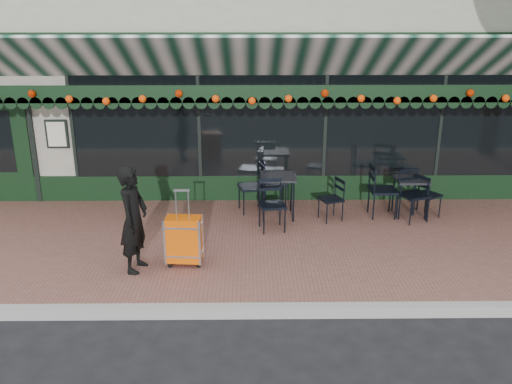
{
  "coord_description": "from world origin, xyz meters",
  "views": [
    {
      "loc": [
        -0.04,
        -6.17,
        3.75
      ],
      "look_at": [
        0.05,
        1.6,
        1.12
      ],
      "focal_mm": 38.0,
      "sensor_mm": 36.0,
      "label": 1
    }
  ],
  "objects_px": {
    "suitcase": "(184,240)",
    "chair_a_left": "(331,200)",
    "cafe_table_a": "(411,182)",
    "chair_b_right": "(274,183)",
    "chair_a_right": "(383,191)",
    "woman": "(134,219)",
    "chair_a_front": "(414,196)",
    "chair_b_front": "(272,206)",
    "chair_b_left": "(251,188)",
    "cafe_table_b": "(278,180)",
    "chair_a_extra": "(427,195)"
  },
  "relations": [
    {
      "from": "suitcase",
      "to": "chair_a_left",
      "type": "xyz_separation_m",
      "value": [
        2.41,
        1.77,
        -0.01
      ]
    },
    {
      "from": "cafe_table_a",
      "to": "chair_b_right",
      "type": "bearing_deg",
      "value": 170.01
    },
    {
      "from": "chair_a_left",
      "to": "chair_a_right",
      "type": "distance_m",
      "value": 0.98
    },
    {
      "from": "woman",
      "to": "chair_a_right",
      "type": "distance_m",
      "value": 4.57
    },
    {
      "from": "suitcase",
      "to": "chair_a_front",
      "type": "height_order",
      "value": "suitcase"
    },
    {
      "from": "chair_b_front",
      "to": "suitcase",
      "type": "bearing_deg",
      "value": -145.75
    },
    {
      "from": "chair_b_right",
      "to": "chair_b_left",
      "type": "bearing_deg",
      "value": 108.94
    },
    {
      "from": "suitcase",
      "to": "chair_a_right",
      "type": "xyz_separation_m",
      "value": [
        3.37,
        1.95,
        0.1
      ]
    },
    {
      "from": "chair_a_right",
      "to": "chair_b_left",
      "type": "height_order",
      "value": "chair_a_right"
    },
    {
      "from": "chair_a_left",
      "to": "chair_a_right",
      "type": "bearing_deg",
      "value": 80.03
    },
    {
      "from": "woman",
      "to": "cafe_table_b",
      "type": "bearing_deg",
      "value": -34.26
    },
    {
      "from": "chair_b_left",
      "to": "chair_b_right",
      "type": "distance_m",
      "value": 0.48
    },
    {
      "from": "woman",
      "to": "cafe_table_a",
      "type": "distance_m",
      "value": 5.05
    },
    {
      "from": "suitcase",
      "to": "chair_a_extra",
      "type": "relative_size",
      "value": 1.41
    },
    {
      "from": "woman",
      "to": "cafe_table_a",
      "type": "xyz_separation_m",
      "value": [
        4.56,
        2.15,
        -0.15
      ]
    },
    {
      "from": "chair_a_front",
      "to": "chair_a_left",
      "type": "bearing_deg",
      "value": 156.35
    },
    {
      "from": "chair_a_right",
      "to": "chair_a_extra",
      "type": "height_order",
      "value": "chair_a_right"
    },
    {
      "from": "chair_a_left",
      "to": "chair_b_left",
      "type": "distance_m",
      "value": 1.49
    },
    {
      "from": "woman",
      "to": "chair_b_right",
      "type": "height_order",
      "value": "woman"
    },
    {
      "from": "cafe_table_a",
      "to": "chair_b_front",
      "type": "height_order",
      "value": "chair_b_front"
    },
    {
      "from": "chair_a_extra",
      "to": "chair_b_front",
      "type": "relative_size",
      "value": 0.93
    },
    {
      "from": "woman",
      "to": "chair_b_right",
      "type": "relative_size",
      "value": 1.63
    },
    {
      "from": "chair_a_extra",
      "to": "chair_b_left",
      "type": "xyz_separation_m",
      "value": [
        -3.18,
        0.33,
        0.05
      ]
    },
    {
      "from": "suitcase",
      "to": "chair_b_front",
      "type": "relative_size",
      "value": 1.32
    },
    {
      "from": "chair_b_right",
      "to": "cafe_table_a",
      "type": "bearing_deg",
      "value": -106.29
    },
    {
      "from": "chair_b_left",
      "to": "suitcase",
      "type": "bearing_deg",
      "value": -37.74
    },
    {
      "from": "suitcase",
      "to": "chair_a_right",
      "type": "bearing_deg",
      "value": 34.47
    },
    {
      "from": "suitcase",
      "to": "chair_a_front",
      "type": "distance_m",
      "value": 4.24
    },
    {
      "from": "suitcase",
      "to": "chair_b_left",
      "type": "height_order",
      "value": "suitcase"
    },
    {
      "from": "chair_a_left",
      "to": "chair_b_left",
      "type": "height_order",
      "value": "chair_b_left"
    },
    {
      "from": "woman",
      "to": "chair_b_left",
      "type": "height_order",
      "value": "woman"
    },
    {
      "from": "chair_a_extra",
      "to": "chair_b_right",
      "type": "bearing_deg",
      "value": 48.73
    },
    {
      "from": "cafe_table_b",
      "to": "chair_a_front",
      "type": "relative_size",
      "value": 0.84
    },
    {
      "from": "chair_a_left",
      "to": "chair_a_front",
      "type": "relative_size",
      "value": 0.83
    },
    {
      "from": "suitcase",
      "to": "chair_b_front",
      "type": "height_order",
      "value": "suitcase"
    },
    {
      "from": "woman",
      "to": "chair_a_right",
      "type": "relative_size",
      "value": 1.61
    },
    {
      "from": "chair_b_left",
      "to": "chair_a_extra",
      "type": "bearing_deg",
      "value": 70.39
    },
    {
      "from": "chair_a_right",
      "to": "chair_a_front",
      "type": "distance_m",
      "value": 0.54
    },
    {
      "from": "cafe_table_a",
      "to": "suitcase",
      "type": "bearing_deg",
      "value": -152.72
    },
    {
      "from": "cafe_table_a",
      "to": "chair_b_front",
      "type": "bearing_deg",
      "value": -164.82
    },
    {
      "from": "chair_a_extra",
      "to": "chair_b_left",
      "type": "height_order",
      "value": "chair_b_left"
    },
    {
      "from": "chair_a_front",
      "to": "chair_b_front",
      "type": "bearing_deg",
      "value": 167.27
    },
    {
      "from": "cafe_table_a",
      "to": "chair_b_left",
      "type": "relative_size",
      "value": 0.75
    },
    {
      "from": "chair_a_left",
      "to": "chair_b_left",
      "type": "xyz_separation_m",
      "value": [
        -1.42,
        0.46,
        0.08
      ]
    },
    {
      "from": "chair_b_left",
      "to": "chair_b_front",
      "type": "relative_size",
      "value": 1.05
    },
    {
      "from": "suitcase",
      "to": "chair_b_left",
      "type": "xyz_separation_m",
      "value": [
        0.99,
        2.23,
        0.07
      ]
    },
    {
      "from": "woman",
      "to": "cafe_table_a",
      "type": "relative_size",
      "value": 2.23
    },
    {
      "from": "cafe_table_b",
      "to": "chair_a_front",
      "type": "distance_m",
      "value": 2.42
    },
    {
      "from": "cafe_table_b",
      "to": "chair_a_left",
      "type": "xyz_separation_m",
      "value": [
        0.94,
        -0.18,
        -0.32
      ]
    },
    {
      "from": "cafe_table_a",
      "to": "chair_a_right",
      "type": "height_order",
      "value": "chair_a_right"
    }
  ]
}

